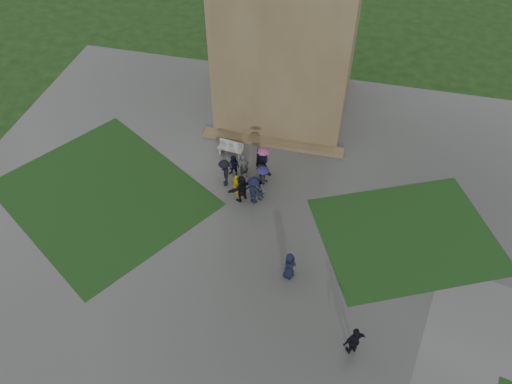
# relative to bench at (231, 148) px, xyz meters

# --- Properties ---
(ground) EXTENTS (120.00, 120.00, 0.00)m
(ground) POSITION_rel_bench_xyz_m (2.30, -9.07, -0.49)
(ground) COLOR black
(plaza) EXTENTS (34.00, 34.00, 0.02)m
(plaza) POSITION_rel_bench_xyz_m (2.30, -7.07, -0.48)
(plaza) COLOR #3A3A38
(plaza) RESTS_ON ground
(lawn_inset_left) EXTENTS (14.10, 13.46, 0.01)m
(lawn_inset_left) POSITION_rel_bench_xyz_m (-6.20, -5.07, -0.46)
(lawn_inset_left) COLOR black
(lawn_inset_left) RESTS_ON plaza
(lawn_inset_right) EXTENTS (11.12, 10.15, 0.01)m
(lawn_inset_right) POSITION_rel_bench_xyz_m (10.80, -4.07, -0.46)
(lawn_inset_right) COLOR black
(lawn_inset_right) RESTS_ON plaza
(tower_plinth) EXTENTS (9.00, 0.80, 0.22)m
(tower_plinth) POSITION_rel_bench_xyz_m (2.30, 1.53, -0.36)
(tower_plinth) COLOR brown
(tower_plinth) RESTS_ON plaza
(bench) EXTENTS (1.62, 0.71, 0.91)m
(bench) POSITION_rel_bench_xyz_m (0.00, 0.00, 0.00)
(bench) COLOR #A5A5A0
(bench) RESTS_ON plaza
(visitor_cluster) EXTENTS (3.24, 3.82, 2.30)m
(visitor_cluster) POSITION_rel_bench_xyz_m (1.83, -2.61, 0.45)
(visitor_cluster) COLOR black
(visitor_cluster) RESTS_ON plaza
(pedestrian_mid) EXTENTS (0.85, 0.95, 1.62)m
(pedestrian_mid) POSITION_rel_bench_xyz_m (5.18, -8.03, 0.34)
(pedestrian_mid) COLOR black
(pedestrian_mid) RESTS_ON plaza
(pedestrian_near) EXTENTS (1.22, 1.11, 1.81)m
(pedestrian_near) POSITION_rel_bench_xyz_m (8.61, -11.29, 0.44)
(pedestrian_near) COLOR black
(pedestrian_near) RESTS_ON plaza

